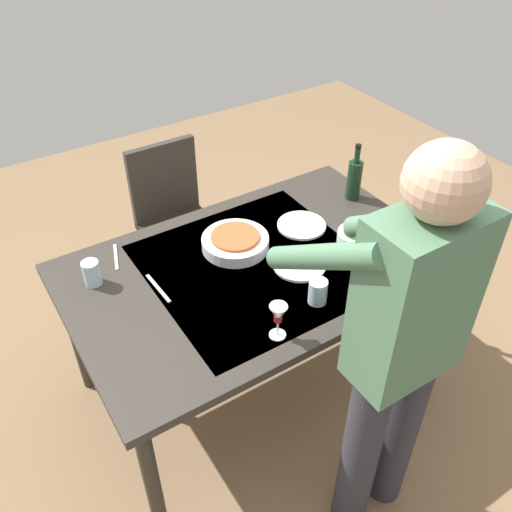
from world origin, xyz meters
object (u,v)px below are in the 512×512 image
at_px(chair_near, 174,213).
at_px(wine_bottle, 354,179).
at_px(water_cup_near_left, 318,292).
at_px(dinner_plate_near, 302,225).
at_px(serving_bowl_pasta, 235,242).
at_px(side_bowl_salad, 357,236).
at_px(wine_glass_left, 278,316).
at_px(dinner_plate_far, 299,265).
at_px(water_cup_near_right, 92,273).
at_px(person_server, 399,345).
at_px(dining_table, 256,277).

distance_m(chair_near, wine_bottle, 1.05).
height_order(water_cup_near_left, dinner_plate_near, water_cup_near_left).
bearing_deg(serving_bowl_pasta, side_bowl_salad, 151.83).
bearing_deg(water_cup_near_left, serving_bowl_pasta, -78.62).
height_order(wine_glass_left, side_bowl_salad, wine_glass_left).
relative_size(wine_glass_left, dinner_plate_far, 0.66).
height_order(side_bowl_salad, dinner_plate_near, side_bowl_salad).
bearing_deg(dinner_plate_far, dinner_plate_near, -127.94).
bearing_deg(water_cup_near_right, water_cup_near_left, 140.71).
relative_size(person_server, dinner_plate_near, 7.34).
bearing_deg(serving_bowl_pasta, dinner_plate_far, 123.16).
distance_m(water_cup_near_left, dinner_plate_near, 0.52).
xyz_separation_m(water_cup_near_left, serving_bowl_pasta, (0.10, -0.47, -0.02)).
bearing_deg(chair_near, dining_table, 89.07).
xyz_separation_m(wine_bottle, dinner_plate_near, (0.36, 0.07, -0.10)).
xyz_separation_m(chair_near, water_cup_near_right, (0.64, 0.63, 0.30)).
bearing_deg(side_bowl_salad, wine_glass_left, 24.34).
distance_m(dinner_plate_near, dinner_plate_far, 0.29).
distance_m(chair_near, water_cup_near_right, 0.95).
height_order(chair_near, dinner_plate_near, chair_near).
bearing_deg(water_cup_near_left, wine_glass_left, 16.15).
bearing_deg(dinner_plate_far, side_bowl_salad, 179.45).
distance_m(water_cup_near_right, dinner_plate_far, 0.87).
bearing_deg(water_cup_near_right, person_server, 123.39).
relative_size(water_cup_near_right, serving_bowl_pasta, 0.37).
bearing_deg(dining_table, serving_bowl_pasta, -85.55).
bearing_deg(person_server, dinner_plate_far, -98.66).
bearing_deg(chair_near, dinner_plate_near, 112.62).
bearing_deg(side_bowl_salad, water_cup_near_left, 28.86).
relative_size(dining_table, chair_near, 1.77).
height_order(chair_near, serving_bowl_pasta, chair_near).
bearing_deg(water_cup_near_left, wine_bottle, -140.17).
bearing_deg(wine_glass_left, water_cup_near_left, -163.85).
height_order(dining_table, dinner_plate_far, dinner_plate_far).
distance_m(wine_glass_left, water_cup_near_left, 0.25).
distance_m(person_server, water_cup_near_right, 1.25).
bearing_deg(wine_bottle, side_bowl_salad, 52.90).
xyz_separation_m(dinner_plate_near, dinner_plate_far, (0.18, 0.23, 0.00)).
bearing_deg(serving_bowl_pasta, dining_table, 94.45).
height_order(chair_near, side_bowl_salad, chair_near).
bearing_deg(chair_near, water_cup_near_left, 93.25).
bearing_deg(person_server, water_cup_near_left, -93.78).
height_order(wine_glass_left, serving_bowl_pasta, wine_glass_left).
height_order(dining_table, water_cup_near_left, water_cup_near_left).
height_order(person_server, side_bowl_salad, person_server).
relative_size(serving_bowl_pasta, dinner_plate_far, 1.30).
xyz_separation_m(water_cup_near_right, serving_bowl_pasta, (-0.62, 0.11, -0.02)).
bearing_deg(dinner_plate_far, serving_bowl_pasta, -56.84).
height_order(dinner_plate_near, dinner_plate_far, same).
distance_m(dining_table, dinner_plate_far, 0.20).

